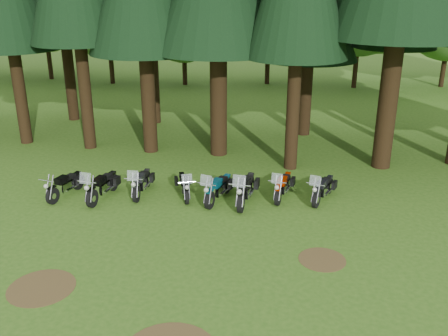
{
  "coord_description": "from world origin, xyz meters",
  "views": [
    {
      "loc": [
        3.42,
        -12.52,
        7.74
      ],
      "look_at": [
        0.95,
        5.0,
        1.0
      ],
      "focal_mm": 40.0,
      "sensor_mm": 36.0,
      "label": 1
    }
  ],
  "objects_px": {
    "motorcycle_7": "(323,189)",
    "motorcycle_5": "(246,190)",
    "motorcycle_0": "(65,186)",
    "motorcycle_3": "(184,186)",
    "motorcycle_1": "(102,187)",
    "motorcycle_4": "(218,189)",
    "motorcycle_2": "(142,183)",
    "motorcycle_6": "(283,186)"
  },
  "relations": [
    {
      "from": "motorcycle_7",
      "to": "motorcycle_5",
      "type": "bearing_deg",
      "value": -146.53
    },
    {
      "from": "motorcycle_0",
      "to": "motorcycle_5",
      "type": "bearing_deg",
      "value": 17.13
    },
    {
      "from": "motorcycle_3",
      "to": "motorcycle_5",
      "type": "relative_size",
      "value": 0.81
    },
    {
      "from": "motorcycle_0",
      "to": "motorcycle_3",
      "type": "height_order",
      "value": "motorcycle_3"
    },
    {
      "from": "motorcycle_1",
      "to": "motorcycle_3",
      "type": "bearing_deg",
      "value": 19.59
    },
    {
      "from": "motorcycle_1",
      "to": "motorcycle_7",
      "type": "bearing_deg",
      "value": 14.8
    },
    {
      "from": "motorcycle_3",
      "to": "motorcycle_4",
      "type": "bearing_deg",
      "value": -27.98
    },
    {
      "from": "motorcycle_0",
      "to": "motorcycle_2",
      "type": "bearing_deg",
      "value": 25.89
    },
    {
      "from": "motorcycle_5",
      "to": "motorcycle_4",
      "type": "bearing_deg",
      "value": -175.89
    },
    {
      "from": "motorcycle_3",
      "to": "motorcycle_4",
      "type": "relative_size",
      "value": 0.9
    },
    {
      "from": "motorcycle_0",
      "to": "motorcycle_1",
      "type": "height_order",
      "value": "motorcycle_1"
    },
    {
      "from": "motorcycle_1",
      "to": "motorcycle_2",
      "type": "bearing_deg",
      "value": 31.96
    },
    {
      "from": "motorcycle_6",
      "to": "motorcycle_7",
      "type": "bearing_deg",
      "value": 9.75
    },
    {
      "from": "motorcycle_3",
      "to": "motorcycle_0",
      "type": "bearing_deg",
      "value": 168.46
    },
    {
      "from": "motorcycle_3",
      "to": "motorcycle_6",
      "type": "height_order",
      "value": "motorcycle_6"
    },
    {
      "from": "motorcycle_5",
      "to": "motorcycle_0",
      "type": "bearing_deg",
      "value": -170.6
    },
    {
      "from": "motorcycle_5",
      "to": "motorcycle_7",
      "type": "bearing_deg",
      "value": 18.64
    },
    {
      "from": "motorcycle_2",
      "to": "motorcycle_7",
      "type": "xyz_separation_m",
      "value": [
        6.81,
        0.39,
        -0.01
      ]
    },
    {
      "from": "motorcycle_0",
      "to": "motorcycle_6",
      "type": "xyz_separation_m",
      "value": [
        8.13,
        1.03,
        0.01
      ]
    },
    {
      "from": "motorcycle_4",
      "to": "motorcycle_6",
      "type": "bearing_deg",
      "value": 30.51
    },
    {
      "from": "motorcycle_3",
      "to": "motorcycle_6",
      "type": "xyz_separation_m",
      "value": [
        3.69,
        0.42,
        0.02
      ]
    },
    {
      "from": "motorcycle_1",
      "to": "motorcycle_3",
      "type": "relative_size",
      "value": 1.16
    },
    {
      "from": "motorcycle_2",
      "to": "motorcycle_0",
      "type": "bearing_deg",
      "value": -168.9
    },
    {
      "from": "motorcycle_0",
      "to": "motorcycle_7",
      "type": "height_order",
      "value": "motorcycle_7"
    },
    {
      "from": "motorcycle_4",
      "to": "motorcycle_7",
      "type": "bearing_deg",
      "value": 24.08
    },
    {
      "from": "motorcycle_0",
      "to": "motorcycle_1",
      "type": "relative_size",
      "value": 0.89
    },
    {
      "from": "motorcycle_2",
      "to": "motorcycle_6",
      "type": "height_order",
      "value": "motorcycle_2"
    },
    {
      "from": "motorcycle_0",
      "to": "motorcycle_2",
      "type": "relative_size",
      "value": 0.96
    },
    {
      "from": "motorcycle_5",
      "to": "motorcycle_3",
      "type": "bearing_deg",
      "value": -179.55
    },
    {
      "from": "motorcycle_4",
      "to": "motorcycle_5",
      "type": "height_order",
      "value": "motorcycle_5"
    },
    {
      "from": "motorcycle_2",
      "to": "motorcycle_7",
      "type": "height_order",
      "value": "motorcycle_2"
    },
    {
      "from": "motorcycle_1",
      "to": "motorcycle_7",
      "type": "xyz_separation_m",
      "value": [
        8.14,
        0.98,
        -0.04
      ]
    },
    {
      "from": "motorcycle_4",
      "to": "motorcycle_2",
      "type": "bearing_deg",
      "value": -167.91
    },
    {
      "from": "motorcycle_1",
      "to": "motorcycle_3",
      "type": "height_order",
      "value": "motorcycle_1"
    },
    {
      "from": "motorcycle_1",
      "to": "motorcycle_4",
      "type": "distance_m",
      "value": 4.33
    },
    {
      "from": "motorcycle_2",
      "to": "motorcycle_4",
      "type": "distance_m",
      "value": 2.98
    },
    {
      "from": "motorcycle_1",
      "to": "motorcycle_7",
      "type": "relative_size",
      "value": 1.12
    },
    {
      "from": "motorcycle_4",
      "to": "motorcycle_3",
      "type": "bearing_deg",
      "value": -173.08
    },
    {
      "from": "motorcycle_6",
      "to": "motorcycle_1",
      "type": "bearing_deg",
      "value": -159.22
    },
    {
      "from": "motorcycle_4",
      "to": "motorcycle_5",
      "type": "relative_size",
      "value": 0.9
    },
    {
      "from": "motorcycle_6",
      "to": "motorcycle_7",
      "type": "height_order",
      "value": "motorcycle_6"
    },
    {
      "from": "motorcycle_7",
      "to": "motorcycle_4",
      "type": "bearing_deg",
      "value": -150.34
    }
  ]
}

